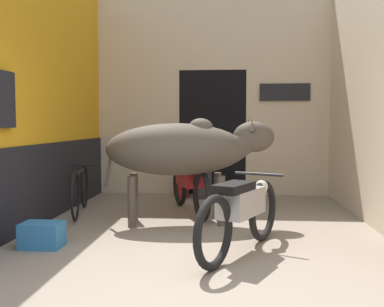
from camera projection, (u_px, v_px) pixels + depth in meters
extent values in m
plane|color=gray|center=(188.00, 286.00, 3.80)|extent=(30.00, 30.00, 0.00)
cube|color=orange|center=(41.00, 82.00, 6.33)|extent=(0.18, 4.96, 3.92)
cube|color=black|center=(50.00, 181.00, 6.42)|extent=(0.03, 4.96, 1.10)
cube|color=black|center=(0.00, 99.00, 4.96)|extent=(0.08, 0.56, 0.64)
cube|color=beige|center=(212.00, 31.00, 8.61)|extent=(4.44, 0.18, 1.52)
cube|color=beige|center=(140.00, 132.00, 8.86)|extent=(1.59, 0.18, 2.40)
cube|color=beige|center=(287.00, 133.00, 8.62)|extent=(1.57, 0.18, 2.40)
cube|color=black|center=(213.00, 132.00, 9.10)|extent=(1.29, 0.90, 2.40)
cube|color=black|center=(285.00, 92.00, 8.46)|extent=(0.94, 0.03, 0.32)
cube|color=beige|center=(379.00, 79.00, 5.94)|extent=(0.18, 4.96, 3.92)
ellipsoid|color=#4C4238|center=(176.00, 149.00, 6.15)|extent=(2.01, 1.02, 0.72)
ellipsoid|color=#4C4238|center=(201.00, 128.00, 6.15)|extent=(0.38, 0.35, 0.26)
cylinder|color=#4C4238|center=(240.00, 145.00, 6.19)|extent=(0.52, 0.40, 0.47)
ellipsoid|color=#4C4238|center=(254.00, 137.00, 6.20)|extent=(0.62, 0.44, 0.43)
cylinder|color=#4C4238|center=(109.00, 165.00, 6.11)|extent=(0.13, 0.06, 0.61)
cylinder|color=#4C4238|center=(218.00, 196.00, 6.43)|extent=(0.11, 0.11, 0.67)
cylinder|color=#4C4238|center=(221.00, 201.00, 6.02)|extent=(0.11, 0.11, 0.67)
cylinder|color=#4C4238|center=(134.00, 197.00, 6.36)|extent=(0.11, 0.11, 0.67)
cylinder|color=#4C4238|center=(132.00, 202.00, 5.95)|extent=(0.11, 0.11, 0.67)
cone|color=#473D33|center=(248.00, 125.00, 6.33)|extent=(0.09, 0.15, 0.21)
cone|color=#473D33|center=(252.00, 125.00, 6.04)|extent=(0.09, 0.15, 0.21)
torus|color=black|center=(214.00, 232.00, 4.20)|extent=(0.38, 0.68, 0.71)
torus|color=black|center=(263.00, 210.00, 5.26)|extent=(0.38, 0.68, 0.71)
cube|color=#9E9993|center=(241.00, 202.00, 4.72)|extent=(0.55, 0.73, 0.28)
cube|color=black|center=(234.00, 188.00, 4.55)|extent=(0.47, 0.60, 0.09)
cylinder|color=black|center=(259.00, 174.00, 5.11)|extent=(0.54, 0.28, 0.03)
sphere|color=silver|center=(261.00, 187.00, 5.19)|extent=(0.15, 0.15, 0.15)
torus|color=black|center=(202.00, 195.00, 6.30)|extent=(0.33, 0.71, 0.73)
torus|color=black|center=(180.00, 184.00, 7.53)|extent=(0.33, 0.71, 0.73)
cube|color=maroon|center=(190.00, 177.00, 6.90)|extent=(0.51, 0.75, 0.28)
cube|color=black|center=(193.00, 166.00, 6.71)|extent=(0.44, 0.62, 0.09)
cylinder|color=black|center=(182.00, 158.00, 7.36)|extent=(0.55, 0.23, 0.03)
sphere|color=silver|center=(181.00, 167.00, 7.46)|extent=(0.15, 0.15, 0.15)
torus|color=black|center=(75.00, 196.00, 6.31)|extent=(0.17, 0.70, 0.71)
torus|color=black|center=(85.00, 186.00, 7.34)|extent=(0.17, 0.70, 0.71)
cylinder|color=black|center=(80.00, 172.00, 6.81)|extent=(0.20, 0.84, 0.03)
cylinder|color=black|center=(83.00, 165.00, 7.22)|extent=(0.44, 0.12, 0.03)
cube|color=#3D3842|center=(203.00, 186.00, 8.17)|extent=(0.31, 0.14, 0.46)
cube|color=#3D3842|center=(203.00, 170.00, 8.24)|extent=(0.31, 0.32, 0.11)
cube|color=#386B42|center=(204.00, 156.00, 8.30)|extent=(0.45, 0.20, 0.51)
sphere|color=#937051|center=(204.00, 137.00, 8.27)|extent=(0.20, 0.20, 0.20)
cylinder|color=red|center=(183.00, 186.00, 8.34)|extent=(0.22, 0.22, 0.43)
cylinder|color=red|center=(183.00, 174.00, 8.33)|extent=(0.31, 0.31, 0.04)
cube|color=teal|center=(42.00, 235.00, 4.97)|extent=(0.44, 0.32, 0.28)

